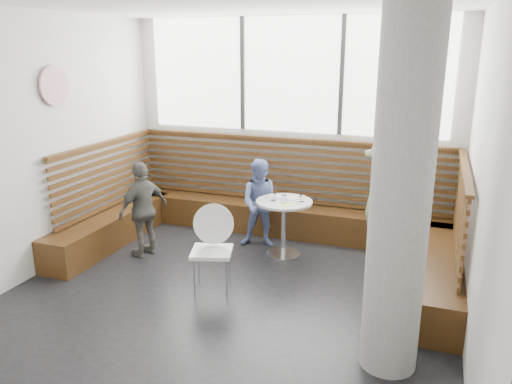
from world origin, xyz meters
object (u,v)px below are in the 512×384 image
(cafe_table, at_px, (284,216))
(adult_man, at_px, (389,212))
(cafe_chair, at_px, (214,241))
(concrete_column, at_px, (401,194))
(child_back, at_px, (262,204))
(child_left, at_px, (143,209))

(cafe_table, relative_size, adult_man, 0.43)
(cafe_chair, xyz_separation_m, adult_man, (1.88, 0.79, 0.33))
(concrete_column, relative_size, child_back, 2.52)
(cafe_table, bearing_deg, cafe_chair, -110.97)
(adult_man, xyz_separation_m, child_left, (-3.20, -0.20, -0.27))
(adult_man, relative_size, child_back, 1.45)
(cafe_table, xyz_separation_m, child_left, (-1.79, -0.63, 0.09))
(adult_man, bearing_deg, child_back, 82.68)
(concrete_column, bearing_deg, child_left, 157.48)
(cafe_table, bearing_deg, adult_man, -17.30)
(child_left, bearing_deg, cafe_table, 130.15)
(adult_man, distance_m, child_back, 1.94)
(concrete_column, bearing_deg, cafe_chair, 158.48)
(cafe_table, xyz_separation_m, cafe_chair, (-0.47, -1.23, 0.03))
(cafe_chair, distance_m, adult_man, 2.06)
(concrete_column, relative_size, adult_man, 1.74)
(cafe_table, height_order, child_back, child_back)
(cafe_chair, bearing_deg, cafe_table, 51.83)
(cafe_chair, xyz_separation_m, child_left, (-1.32, 0.59, 0.06))
(cafe_table, xyz_separation_m, adult_man, (1.41, -0.44, 0.36))
(cafe_chair, relative_size, child_back, 0.79)
(cafe_chair, bearing_deg, child_back, 69.87)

